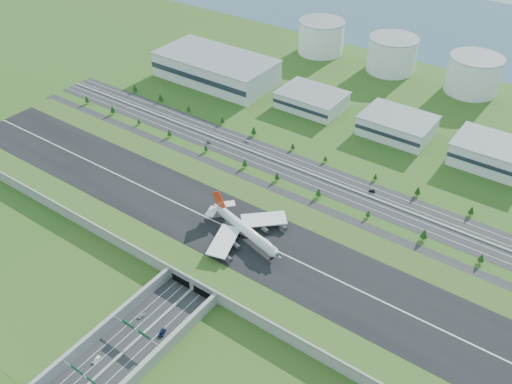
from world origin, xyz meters
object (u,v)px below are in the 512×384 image
Objects in this scene: car_5 at (372,191)px; car_0 at (141,316)px; fuel_tank_a at (321,37)px; car_4 at (209,142)px; boeing_747 at (246,230)px; car_1 at (96,360)px; car_7 at (247,141)px; car_2 at (162,332)px.

car_0 is at bearing -39.37° from car_5.
fuel_tank_a is 408.20m from car_0.
boeing_747 is at bearing -120.59° from car_4.
fuel_tank_a is at bearing 97.77° from car_1.
boeing_747 is at bearing 77.51° from car_1.
car_5 is at bearing 81.95° from car_0.
car_7 is (24.94, 20.72, -0.12)m from car_4.
car_0 reaches higher than car_7.
car_1 is (1.88, -34.77, 0.05)m from car_0.
fuel_tank_a is 10.82× the size of car_7.
fuel_tank_a is 8.28× the size of car_2.
car_5 is at bearing 69.53° from car_1.
car_2 is at bearing 57.42° from car_1.
car_4 is (22.27, -225.39, -16.59)m from fuel_tank_a.
boeing_747 is 13.97× the size of car_5.
car_0 is (110.36, -392.65, -16.60)m from fuel_tank_a.
fuel_tank_a is at bearing 114.14° from car_0.
car_4 is at bearing -84.36° from fuel_tank_a.
fuel_tank_a is 266.18m from car_5.
car_7 is at bearing -114.62° from car_5.
car_7 is at bearing 140.42° from boeing_747.
fuel_tank_a reaches higher than car_5.
boeing_747 is 14.62× the size of car_7.
car_1 is at bearing -78.46° from car_0.
fuel_tank_a is 227.09m from car_4.
car_7 is at bearing -40.86° from car_4.
car_7 is (-117.75, 3.58, -0.13)m from car_5.
boeing_747 is 111.03m from car_5.
car_5 is 117.80m from car_7.
car_4 is at bearing -39.64° from car_7.
car_2 is at bearing -138.53° from car_4.
car_2 reaches higher than car_7.
car_2 is at bearing 33.73° from car_7.
fuel_tank_a reaches higher than car_0.
boeing_747 is at bearing 89.30° from car_0.
car_5 is at bearing 82.55° from boeing_747.
car_0 is 0.99× the size of car_4.
fuel_tank_a is 10.86× the size of car_0.
car_0 is 0.95× the size of car_5.
car_1 reaches higher than car_0.
car_4 is at bearing 126.22° from car_0.
car_4 is 143.71m from car_5.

